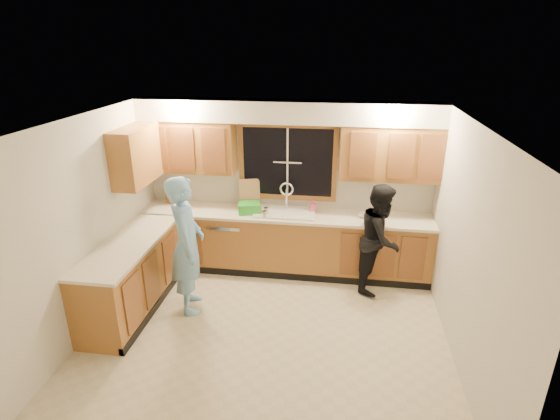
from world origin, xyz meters
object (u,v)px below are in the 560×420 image
Objects in this scene: dishwasher at (229,242)px; dish_crate at (249,207)px; knife_block at (171,195)px; man at (187,245)px; stove at (110,301)px; sink at (285,216)px; soap_bottle at (313,206)px; bowl at (365,215)px; woman at (380,238)px.

dish_crate is at bearing -2.89° from dishwasher.
dishwasher is at bearing -15.57° from knife_block.
stove is at bearing 114.54° from man.
man reaches higher than sink.
man is 9.46× the size of soap_bottle.
stove is 3.84× the size of knife_block.
bowl is at bearing -7.30° from knife_block.
soap_bottle is (0.40, 0.11, 0.15)m from sink.
stove is 2.27m from dish_crate.
knife_block is 1.19× the size of bowl.
knife_block reaches higher than dishwasher.
dish_crate reaches higher than stove.
knife_block is (0.01, 2.00, 0.59)m from stove.
knife_block is at bearing 170.83° from dish_crate.
dishwasher is at bearing 100.69° from woman.
soap_bottle is (2.20, 1.93, 0.56)m from stove.
woman is (3.15, 1.51, 0.31)m from stove.
bowl is (2.94, 1.84, 0.49)m from stove.
bowl reaches higher than stove.
stove reaches higher than dishwasher.
stove is at bearing -134.61° from sink.
dishwasher is 4.35× the size of soap_bottle.
dish_crate is at bearing 99.82° from woman.
man reaches higher than dishwasher.
sink is 0.44m from soap_bottle.
woman reaches higher than soap_bottle.
soap_bottle is (1.47, 1.26, 0.12)m from man.
man reaches higher than soap_bottle.
bowl is (2.20, 1.17, 0.05)m from man.
woman is 0.44m from bowl.
bowl is at bearing -79.67° from man.
bowl is at bearing 0.79° from sink.
man reaches higher than bowl.
man is 9.06× the size of bowl.
dishwasher is 0.67m from dish_crate.
sink is 2.78× the size of dish_crate.
sink is at bearing -179.21° from bowl.
bowl is (-0.21, 0.33, 0.19)m from woman.
man is 5.75× the size of dish_crate.
stove is at bearing 134.08° from woman.
bowl is (1.66, 0.05, -0.05)m from dish_crate.
dishwasher is 2.65× the size of dish_crate.
knife_block is at bearing 176.91° from bowl.
woman is (1.35, -0.32, -0.11)m from sink.
stove is 2.90× the size of dish_crate.
knife_block is at bearing 10.69° from man.
stove is 2.98m from soap_bottle.
bowl is at bearing 0.88° from dishwasher.
dishwasher is at bearing -179.12° from bowl.
man is at bearing -115.91° from dish_crate.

